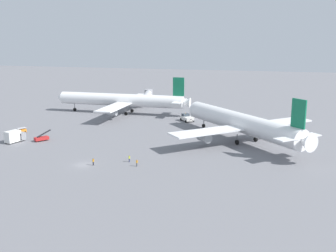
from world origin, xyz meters
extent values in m
plane|color=slate|center=(0.00, 0.00, 0.00)|extent=(600.00, 600.00, 0.00)
cylinder|color=white|center=(-17.41, 63.66, 5.50)|extent=(51.65, 5.73, 4.93)
cone|color=white|center=(-44.40, 63.24, 5.50)|extent=(2.87, 4.58, 4.54)
cone|color=white|center=(9.38, 64.07, 5.50)|extent=(3.66, 4.00, 3.95)
cube|color=white|center=(-14.83, 63.70, 4.76)|extent=(7.13, 47.21, 0.44)
cube|color=white|center=(6.88, 64.04, 6.00)|extent=(3.40, 13.05, 0.28)
cube|color=#14724C|center=(6.58, 64.03, 11.54)|extent=(4.41, 0.43, 7.13)
cylinder|color=#999EA3|center=(-16.04, 76.87, 2.96)|extent=(4.24, 2.66, 2.60)
cylinder|color=#999EA3|center=(-15.63, 50.49, 2.96)|extent=(4.24, 2.66, 2.60)
cylinder|color=slate|center=(-13.78, 60.31, 1.97)|extent=(0.28, 0.28, 2.63)
cylinder|color=black|center=(-13.78, 60.31, 0.65)|extent=(1.31, 0.57, 1.30)
cylinder|color=slate|center=(-13.88, 67.11, 1.97)|extent=(0.28, 0.28, 2.63)
cylinder|color=black|center=(-13.88, 67.11, 0.65)|extent=(1.31, 0.57, 1.30)
cylinder|color=slate|center=(-38.04, 63.34, 1.97)|extent=(0.28, 0.28, 2.63)
cylinder|color=black|center=(-38.04, 63.34, 0.65)|extent=(1.31, 0.57, 1.30)
cylinder|color=white|center=(33.10, 33.43, 5.48)|extent=(37.30, 38.38, 5.60)
cone|color=white|center=(15.63, 51.54, 5.48)|extent=(5.65, 5.59, 5.15)
cone|color=white|center=(50.42, 15.46, 5.48)|extent=(5.72, 5.70, 4.48)
cube|color=white|center=(34.76, 31.70, 4.64)|extent=(38.43, 37.38, 0.44)
cube|color=white|center=(48.69, 17.26, 6.04)|extent=(11.58, 11.33, 0.28)
cube|color=#14724C|center=(48.48, 17.48, 11.80)|extent=(3.31, 3.42, 7.05)
cylinder|color=#999EA3|center=(43.58, 41.60, 2.84)|extent=(4.79, 4.83, 2.60)
cylinder|color=#999EA3|center=(24.55, 23.25, 2.84)|extent=(4.79, 4.83, 2.60)
cylinder|color=slate|center=(33.01, 28.62, 1.80)|extent=(0.28, 0.28, 2.31)
cylinder|color=black|center=(33.01, 28.62, 0.65)|extent=(1.30, 1.32, 1.30)
cylinder|color=slate|center=(37.90, 33.34, 1.80)|extent=(0.28, 0.28, 2.31)
cylinder|color=black|center=(37.90, 33.34, 0.65)|extent=(1.30, 1.32, 1.30)
cylinder|color=slate|center=(19.79, 47.23, 1.80)|extent=(0.28, 0.28, 2.31)
cylinder|color=black|center=(19.79, 47.23, 0.65)|extent=(1.30, 1.32, 1.30)
cube|color=white|center=(11.91, 55.98, 1.09)|extent=(5.95, 6.39, 1.27)
cube|color=#333D47|center=(11.11, 56.98, 2.17)|extent=(3.16, 3.12, 0.90)
cylinder|color=#4C4C51|center=(14.73, 52.47, 1.21)|extent=(2.16, 2.62, 0.20)
sphere|color=orange|center=(11.11, 56.98, 2.80)|extent=(0.24, 0.24, 0.24)
cylinder|color=black|center=(9.44, 56.69, 0.45)|extent=(0.80, 0.89, 0.90)
cylinder|color=black|center=(11.75, 58.54, 0.45)|extent=(0.80, 0.89, 0.90)
cylinder|color=black|center=(12.07, 53.42, 0.45)|extent=(0.80, 0.89, 0.90)
cylinder|color=black|center=(14.38, 55.28, 0.45)|extent=(0.80, 0.89, 0.90)
cube|color=orange|center=(-34.49, 23.37, 0.80)|extent=(2.59, 3.00, 1.00)
cube|color=#B2B2B7|center=(-34.49, 23.37, 1.65)|extent=(2.72, 3.15, 0.12)
cylinder|color=black|center=(-34.73, 24.37, 0.30)|extent=(0.47, 0.62, 0.60)
cylinder|color=black|center=(-33.52, 23.68, 0.30)|extent=(0.47, 0.62, 0.60)
cylinder|color=black|center=(-35.47, 23.07, 0.30)|extent=(0.47, 0.62, 0.60)
cylinder|color=black|center=(-34.26, 22.38, 0.30)|extent=(0.47, 0.62, 0.60)
cube|color=gray|center=(-28.86, 15.15, 1.40)|extent=(2.86, 2.71, 2.20)
cube|color=silver|center=(-29.49, 12.59, 1.90)|extent=(3.33, 4.65, 3.20)
cylinder|color=black|center=(-29.82, 14.18, 0.30)|extent=(0.34, 0.63, 0.60)
cylinder|color=black|center=(-28.46, 13.85, 0.30)|extent=(0.34, 0.63, 0.60)
cylinder|color=black|center=(-30.17, 12.72, 0.30)|extent=(0.34, 0.63, 0.60)
cylinder|color=black|center=(-28.81, 12.39, 0.30)|extent=(0.34, 0.63, 0.60)
cube|color=red|center=(-22.77, 16.68, 0.75)|extent=(3.77, 4.31, 0.90)
cube|color=black|center=(-22.31, 17.34, 2.10)|extent=(3.01, 3.86, 1.83)
cylinder|color=black|center=(-22.91, 17.70, 0.30)|extent=(0.51, 0.61, 0.60)
cylinder|color=black|center=(-21.76, 16.90, 0.30)|extent=(0.51, 0.61, 0.60)
cylinder|color=black|center=(-23.77, 16.47, 0.30)|extent=(0.51, 0.61, 0.60)
cylinder|color=black|center=(-22.63, 15.67, 0.30)|extent=(0.51, 0.61, 0.60)
cylinder|color=#4C4C51|center=(12.50, 2.39, 0.42)|extent=(0.28, 0.28, 0.84)
cylinder|color=orange|center=(12.50, 2.39, 1.14)|extent=(0.36, 0.36, 0.60)
sphere|color=#9E704C|center=(12.50, 2.39, 1.56)|extent=(0.23, 0.23, 0.23)
cylinder|color=#F24C19|center=(12.80, 2.34, 1.26)|extent=(0.05, 0.05, 0.40)
cylinder|color=black|center=(2.29, 0.27, 0.44)|extent=(0.28, 0.28, 0.89)
cylinder|color=orange|center=(2.29, 0.27, 1.20)|extent=(0.36, 0.36, 0.63)
sphere|color=brown|center=(2.29, 0.27, 1.64)|extent=(0.24, 0.24, 0.24)
cylinder|color=#F24C19|center=(2.38, 0.55, 1.33)|extent=(0.05, 0.05, 0.40)
cylinder|color=#2D3351|center=(9.54, 5.06, 0.42)|extent=(0.28, 0.28, 0.85)
cylinder|color=#D1E02D|center=(9.54, 5.06, 1.15)|extent=(0.36, 0.36, 0.60)
sphere|color=brown|center=(9.54, 5.06, 1.56)|extent=(0.23, 0.23, 0.23)
cylinder|color=#B7B7BC|center=(-13.87, 86.33, 4.32)|extent=(7.41, 16.98, 3.20)
cylinder|color=#99999E|center=(-16.03, 94.41, 4.32)|extent=(3.84, 3.84, 3.52)
cylinder|color=#595960|center=(-15.77, 93.44, 2.16)|extent=(0.70, 0.70, 4.32)
camera|label=1|loc=(43.60, -79.02, 29.16)|focal=41.41mm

